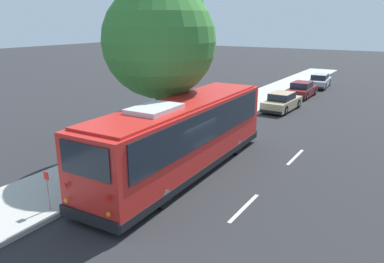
% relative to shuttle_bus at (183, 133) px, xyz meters
% --- Properties ---
extents(ground_plane, '(160.00, 160.00, 0.00)m').
position_rel_shuttle_bus_xyz_m(ground_plane, '(-0.65, -0.22, -1.75)').
color(ground_plane, '#28282B').
extents(sidewalk_slab, '(80.00, 3.44, 0.15)m').
position_rel_shuttle_bus_xyz_m(sidewalk_slab, '(-0.65, 3.21, -1.67)').
color(sidewalk_slab, '#B2AFA8').
rests_on(sidewalk_slab, ground).
extents(curb_strip, '(80.00, 0.14, 0.15)m').
position_rel_shuttle_bus_xyz_m(curb_strip, '(-0.65, 1.43, -1.67)').
color(curb_strip, '#9D9A94').
rests_on(curb_strip, ground).
extents(shuttle_bus, '(11.35, 2.98, 3.28)m').
position_rel_shuttle_bus_xyz_m(shuttle_bus, '(0.00, 0.00, 0.00)').
color(shuttle_bus, red).
rests_on(shuttle_bus, ground).
extents(parked_sedan_tan, '(4.34, 1.84, 1.33)m').
position_rel_shuttle_bus_xyz_m(parked_sedan_tan, '(13.60, 0.24, -1.13)').
color(parked_sedan_tan, tan).
rests_on(parked_sedan_tan, ground).
extents(parked_sedan_maroon, '(4.24, 1.79, 1.30)m').
position_rel_shuttle_bus_xyz_m(parked_sedan_maroon, '(19.53, 0.48, -1.15)').
color(parked_sedan_maroon, maroon).
rests_on(parked_sedan_maroon, ground).
extents(parked_sedan_silver, '(4.60, 1.94, 1.32)m').
position_rel_shuttle_bus_xyz_m(parked_sedan_silver, '(25.30, 0.36, -1.13)').
color(parked_sedan_silver, '#A8AAAF').
rests_on(parked_sedan_silver, ground).
extents(street_tree, '(5.22, 5.22, 8.62)m').
position_rel_shuttle_bus_xyz_m(street_tree, '(1.66, 2.26, 3.97)').
color(street_tree, brown).
rests_on(street_tree, sidewalk_slab).
extents(sign_post_near, '(0.06, 0.22, 1.37)m').
position_rel_shuttle_bus_xyz_m(sign_post_near, '(-5.44, 1.84, -0.89)').
color(sign_post_near, gray).
rests_on(sign_post_near, sidewalk_slab).
extents(sign_post_far, '(0.06, 0.06, 1.11)m').
position_rel_shuttle_bus_xyz_m(sign_post_far, '(-3.24, 1.84, -1.04)').
color(sign_post_far, gray).
rests_on(sign_post_far, sidewalk_slab).
extents(lane_stripe_mid, '(2.40, 0.14, 0.01)m').
position_rel_shuttle_bus_xyz_m(lane_stripe_mid, '(-1.63, -3.59, -1.75)').
color(lane_stripe_mid, silver).
rests_on(lane_stripe_mid, ground).
extents(lane_stripe_ahead, '(2.40, 0.14, 0.01)m').
position_rel_shuttle_bus_xyz_m(lane_stripe_ahead, '(4.37, -3.59, -1.75)').
color(lane_stripe_ahead, silver).
rests_on(lane_stripe_ahead, ground).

